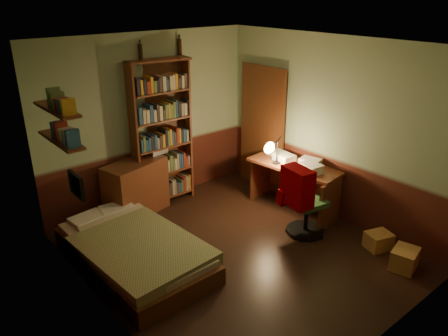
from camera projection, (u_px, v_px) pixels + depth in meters
floor at (236, 253)px, 5.63m from camera, size 3.50×4.00×0.02m
ceiling at (239, 44)px, 4.62m from camera, size 3.50×4.00×0.02m
wall_back at (149, 121)px, 6.55m from camera, size 3.50×0.02×2.60m
wall_left at (97, 202)px, 4.08m from camera, size 0.02×4.00×2.60m
wall_right at (331, 130)px, 6.17m from camera, size 0.02×4.00×2.60m
wall_front at (394, 224)px, 3.70m from camera, size 3.50×0.02×2.60m
doorway at (263, 129)px, 7.18m from camera, size 0.06×0.90×2.00m
door_trim at (262, 130)px, 7.16m from camera, size 0.02×0.98×2.08m
bed at (133, 241)px, 5.30m from camera, size 1.15×2.10×0.62m
dresser at (136, 188)px, 6.46m from camera, size 1.01×0.67×0.82m
mini_stereo at (156, 148)px, 6.64m from camera, size 0.29×0.23×0.15m
bookshelf at (162, 134)px, 6.57m from camera, size 0.99×0.42×2.23m
bottle_left at (141, 52)px, 6.07m from camera, size 0.07×0.07×0.21m
bottle_right at (180, 47)px, 6.45m from camera, size 0.08×0.08×0.23m
desk at (294, 187)px, 6.57m from camera, size 0.76×1.46×0.75m
paper_stack at (310, 162)px, 6.35m from camera, size 0.28×0.33×0.12m
desk_lamp at (277, 146)px, 6.37m from camera, size 0.22×0.22×0.54m
office_chair at (308, 199)px, 5.88m from camera, size 0.59×0.54×1.05m
red_jacket at (285, 143)px, 5.59m from camera, size 0.39×0.50×0.52m
wall_shelf_lower at (61, 140)px, 4.82m from camera, size 0.20×0.90×0.03m
wall_shelf_upper at (56, 109)px, 4.69m from camera, size 0.20×0.90×0.03m
framed_picture at (76, 185)px, 4.55m from camera, size 0.04×0.32×0.26m
cardboard_box_a at (404, 259)px, 5.27m from camera, size 0.40×0.35×0.26m
cardboard_box_b at (378, 241)px, 5.68m from camera, size 0.38×0.34×0.22m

